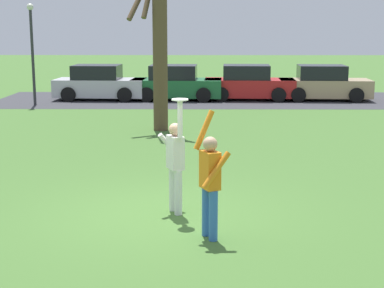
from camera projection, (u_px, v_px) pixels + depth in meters
The scene contains 11 objects.
ground_plane at pixel (161, 214), 10.70m from camera, with size 120.00×120.00×0.00m, color #426B2D.
person_catcher at pixel (175, 160), 10.58m from camera, with size 0.50×0.59×2.08m.
person_defender at pixel (210, 179), 9.29m from camera, with size 0.59×0.65×2.04m.
frisbee_disc at pixel (180, 100), 10.17m from camera, with size 0.29×0.29×0.02m, color white.
parked_car_silver at pixel (100, 84), 27.24m from camera, with size 4.19×2.20×1.59m.
parked_car_green at pixel (176, 84), 27.16m from camera, with size 4.19×2.20×1.59m.
parked_car_red at pixel (249, 84), 27.20m from camera, with size 4.19×2.20×1.59m.
parked_car_tan at pixel (324, 84), 27.05m from camera, with size 4.19×2.20×1.59m.
parking_strip at pixel (215, 100), 27.28m from camera, with size 20.04×6.40×0.01m, color #38383D.
bare_tree_tall at pixel (159, 22), 18.72m from camera, with size 1.83×1.37×7.10m.
lamppost_by_lot at pixel (32, 44), 24.89m from camera, with size 0.28×0.28×4.26m.
Camera 1 is at (0.67, -10.24, 3.33)m, focal length 55.40 mm.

